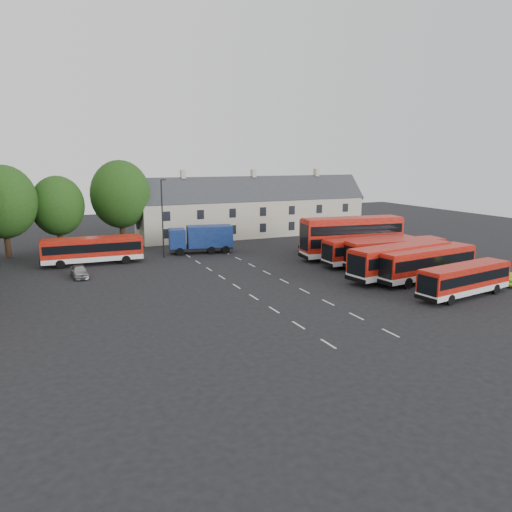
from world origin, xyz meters
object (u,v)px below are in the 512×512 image
object	(u,v)px
bus_dd_south	(352,236)
silver_car	(79,271)
bus_row_a	(465,278)
box_truck	(202,238)
lamppost	(163,216)

from	to	relation	value
bus_dd_south	silver_car	world-z (taller)	bus_dd_south
bus_row_a	bus_dd_south	size ratio (longest dim) A/B	0.82
bus_row_a	silver_car	size ratio (longest dim) A/B	2.77
bus_dd_south	silver_car	distance (m)	30.47
bus_row_a	box_truck	distance (m)	31.89
bus_dd_south	lamppost	world-z (taller)	lamppost
box_truck	silver_car	distance (m)	17.07
bus_row_a	lamppost	size ratio (longest dim) A/B	1.08
silver_car	bus_dd_south	bearing A→B (deg)	-9.54
bus_dd_south	lamppost	bearing A→B (deg)	160.59
box_truck	lamppost	world-z (taller)	lamppost
bus_row_a	bus_dd_south	distance (m)	17.55
lamppost	box_truck	bearing A→B (deg)	10.95
bus_row_a	lamppost	xyz separation A→B (m)	(-19.59, 27.41, 3.32)
bus_row_a	bus_dd_south	xyz separation A→B (m)	(0.44, 17.51, 1.15)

